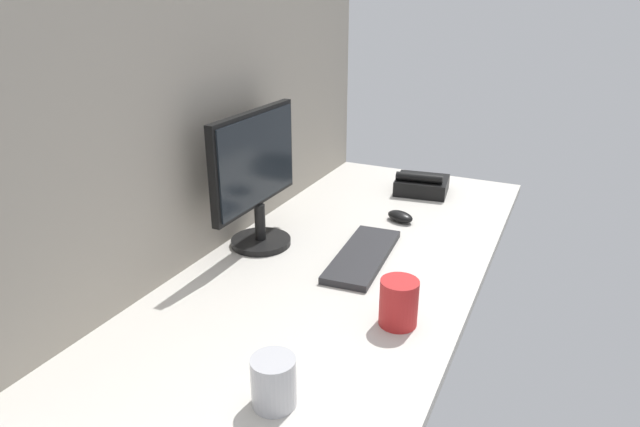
{
  "coord_description": "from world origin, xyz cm",
  "views": [
    {
      "loc": [
        -128.78,
        -55.87,
        70.61
      ],
      "look_at": [
        -0.48,
        0.0,
        14.0
      ],
      "focal_mm": 30.67,
      "sensor_mm": 36.0,
      "label": 1
    }
  ],
  "objects_px": {
    "mug_red_plastic": "(399,303)",
    "monitor": "(256,174)",
    "desk_phone": "(422,185)",
    "keyboard": "(363,255)",
    "mug_steel": "(274,382)",
    "mouse": "(400,216)"
  },
  "relations": [
    {
      "from": "desk_phone",
      "to": "mouse",
      "type": "bearing_deg",
      "value": -177.45
    },
    {
      "from": "desk_phone",
      "to": "keyboard",
      "type": "bearing_deg",
      "value": -179.79
    },
    {
      "from": "mug_red_plastic",
      "to": "desk_phone",
      "type": "distance_m",
      "value": 0.91
    },
    {
      "from": "mouse",
      "to": "keyboard",
      "type": "bearing_deg",
      "value": -159.39
    },
    {
      "from": "mug_red_plastic",
      "to": "mug_steel",
      "type": "relative_size",
      "value": 1.13
    },
    {
      "from": "mug_red_plastic",
      "to": "mug_steel",
      "type": "height_order",
      "value": "mug_red_plastic"
    },
    {
      "from": "keyboard",
      "to": "mug_red_plastic",
      "type": "xyz_separation_m",
      "value": [
        -0.27,
        -0.19,
        0.05
      ]
    },
    {
      "from": "mug_steel",
      "to": "desk_phone",
      "type": "distance_m",
      "value": 1.24
    },
    {
      "from": "desk_phone",
      "to": "mug_red_plastic",
      "type": "bearing_deg",
      "value": -167.71
    },
    {
      "from": "mouse",
      "to": "mug_steel",
      "type": "relative_size",
      "value": 0.98
    },
    {
      "from": "mug_red_plastic",
      "to": "monitor",
      "type": "bearing_deg",
      "value": 65.56
    },
    {
      "from": "mug_red_plastic",
      "to": "mug_steel",
      "type": "xyz_separation_m",
      "value": [
        -0.35,
        0.12,
        -0.01
      ]
    },
    {
      "from": "mouse",
      "to": "monitor",
      "type": "bearing_deg",
      "value": 159.57
    },
    {
      "from": "mouse",
      "to": "desk_phone",
      "type": "distance_m",
      "value": 0.31
    },
    {
      "from": "desk_phone",
      "to": "mug_steel",
      "type": "bearing_deg",
      "value": -176.77
    },
    {
      "from": "mug_steel",
      "to": "desk_phone",
      "type": "relative_size",
      "value": 0.47
    },
    {
      "from": "mouse",
      "to": "desk_phone",
      "type": "bearing_deg",
      "value": 25.25
    },
    {
      "from": "monitor",
      "to": "mug_red_plastic",
      "type": "relative_size",
      "value": 3.68
    },
    {
      "from": "monitor",
      "to": "keyboard",
      "type": "distance_m",
      "value": 0.39
    },
    {
      "from": "keyboard",
      "to": "mouse",
      "type": "xyz_separation_m",
      "value": [
        0.31,
        -0.01,
        0.01
      ]
    },
    {
      "from": "monitor",
      "to": "mug_steel",
      "type": "relative_size",
      "value": 4.15
    },
    {
      "from": "keyboard",
      "to": "mug_steel",
      "type": "distance_m",
      "value": 0.63
    }
  ]
}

